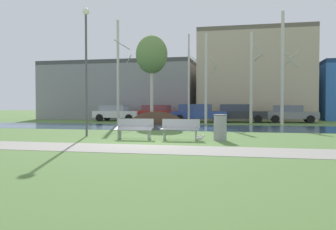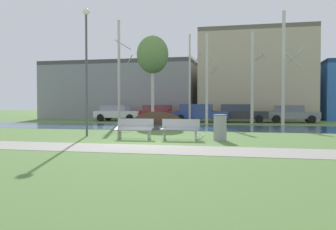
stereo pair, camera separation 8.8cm
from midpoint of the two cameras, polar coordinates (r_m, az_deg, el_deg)
ground_plane at (r=23.95m, az=3.67°, el=-1.88°), size 120.00×120.00×0.00m
paved_path_strip at (r=12.15m, az=-5.39°, el=-5.31°), size 60.00×2.34×0.01m
river_band at (r=23.28m, az=3.41°, el=-1.98°), size 80.00×6.31×0.01m
soil_mound at (r=28.02m, az=-1.60°, el=-1.37°), size 4.09×3.41×1.90m
bench_left at (r=15.50m, az=-5.19°, el=-2.07°), size 1.62×0.63×0.87m
bench_right at (r=15.01m, az=2.11°, el=-2.18°), size 1.62×0.63×0.87m
trash_bin at (r=14.92m, az=8.41°, el=-1.91°), size 0.56×0.56×1.07m
seagull at (r=14.75m, az=5.18°, el=-3.59°), size 0.43×0.16×0.26m
streetlamp at (r=17.37m, az=-12.66°, el=9.67°), size 0.32×0.32×5.95m
birch_far_left at (r=29.35m, az=-7.64°, el=6.94°), size 1.33×2.27×8.24m
birch_left at (r=29.18m, az=-2.37°, el=9.47°), size 2.54×2.54×7.04m
birch_center_left at (r=28.78m, az=3.59°, el=5.89°), size 1.06×1.82×7.06m
birch_center at (r=27.52m, az=6.30°, el=5.84°), size 1.04×1.77×6.89m
birch_center_right at (r=28.83m, az=13.33°, el=5.92°), size 1.18×1.92×7.12m
birch_right at (r=27.56m, az=17.98°, el=7.15°), size 1.49×2.51×8.24m
parked_van_nearest_white at (r=32.61m, az=-7.91°, el=0.37°), size 4.16×2.00×1.42m
parked_sedan_second_red at (r=31.80m, az=-1.18°, el=0.38°), size 4.15×2.00×1.44m
parked_hatch_third_blue at (r=30.46m, az=5.08°, el=0.37°), size 4.72×2.08×1.52m
parked_wagon_fourth_dark at (r=30.72m, az=11.36°, el=0.34°), size 4.45×2.11×1.51m
parked_suv_fifth_grey at (r=31.14m, az=19.06°, el=0.22°), size 4.07×1.98×1.41m
building_grey_warehouse at (r=39.20m, az=-6.72°, el=3.75°), size 15.55×8.99×5.84m
building_beige_block at (r=37.77m, az=13.79°, el=5.88°), size 10.59×9.52×8.58m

